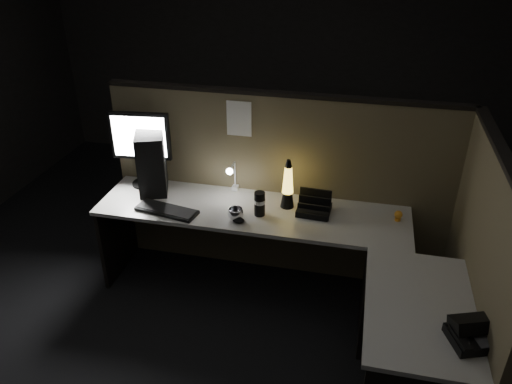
% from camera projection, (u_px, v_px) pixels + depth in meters
% --- Properties ---
extents(floor, '(6.00, 6.00, 0.00)m').
position_uv_depth(floor, '(253.00, 344.00, 3.49)').
color(floor, black).
rests_on(floor, ground).
extents(room_shell, '(6.00, 6.00, 6.00)m').
position_uv_depth(room_shell, '(253.00, 128.00, 2.70)').
color(room_shell, silver).
rests_on(room_shell, ground).
extents(partition_back, '(2.66, 0.06, 1.50)m').
position_uv_depth(partition_back, '(280.00, 188.00, 3.92)').
color(partition_back, brown).
rests_on(partition_back, ground).
extents(partition_right, '(0.06, 1.66, 1.50)m').
position_uv_depth(partition_right, '(475.00, 277.00, 2.95)').
color(partition_right, brown).
rests_on(partition_right, ground).
extents(desk, '(2.60, 1.60, 0.73)m').
position_uv_depth(desk, '(287.00, 260.00, 3.39)').
color(desk, beige).
rests_on(desk, ground).
extents(pc_tower, '(0.35, 0.50, 0.48)m').
position_uv_depth(pc_tower, '(152.00, 158.00, 3.89)').
color(pc_tower, black).
rests_on(pc_tower, desk).
extents(monitor, '(0.47, 0.20, 0.60)m').
position_uv_depth(monitor, '(141.00, 142.00, 3.86)').
color(monitor, black).
rests_on(monitor, desk).
extents(keyboard, '(0.49, 0.24, 0.02)m').
position_uv_depth(keyboard, '(167.00, 210.00, 3.64)').
color(keyboard, black).
rests_on(keyboard, desk).
extents(mouse, '(0.11, 0.09, 0.04)m').
position_uv_depth(mouse, '(238.00, 220.00, 3.51)').
color(mouse, black).
rests_on(mouse, desk).
extents(clip_lamp, '(0.05, 0.20, 0.26)m').
position_uv_depth(clip_lamp, '(232.00, 177.00, 3.80)').
color(clip_lamp, silver).
rests_on(clip_lamp, desk).
extents(organizer, '(0.25, 0.22, 0.18)m').
position_uv_depth(organizer, '(314.00, 207.00, 3.62)').
color(organizer, black).
rests_on(organizer, desk).
extents(lava_lamp, '(0.10, 0.10, 0.38)m').
position_uv_depth(lava_lamp, '(288.00, 188.00, 3.64)').
color(lava_lamp, black).
rests_on(lava_lamp, desk).
extents(travel_mug, '(0.08, 0.08, 0.18)m').
position_uv_depth(travel_mug, '(260.00, 204.00, 3.57)').
color(travel_mug, black).
rests_on(travel_mug, desk).
extents(steel_mug, '(0.15, 0.15, 0.09)m').
position_uv_depth(steel_mug, '(236.00, 214.00, 3.53)').
color(steel_mug, silver).
rests_on(steel_mug, desk).
extents(figurine, '(0.06, 0.06, 0.06)m').
position_uv_depth(figurine, '(398.00, 215.00, 3.52)').
color(figurine, '#FFA128').
rests_on(figurine, desk).
extents(pinned_paper, '(0.19, 0.00, 0.27)m').
position_uv_depth(pinned_paper, '(239.00, 119.00, 3.67)').
color(pinned_paper, white).
rests_on(pinned_paper, partition_back).
extents(desk_phone, '(0.29, 0.28, 0.14)m').
position_uv_depth(desk_phone, '(473.00, 332.00, 2.52)').
color(desk_phone, black).
rests_on(desk_phone, desk).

